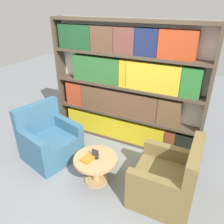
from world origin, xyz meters
TOP-DOWN VIEW (x-y plane):
  - ground_plane at (0.00, 0.00)m, footprint 14.00×14.00m
  - bookshelf at (-0.00, 1.44)m, footprint 2.89×0.30m
  - armchair_left at (-0.97, 0.34)m, footprint 1.00×1.02m
  - armchair_right at (1.15, 0.32)m, footprint 0.83×0.85m
  - coffee_table at (0.09, 0.17)m, footprint 0.67×0.67m
  - table_sign at (0.09, 0.17)m, footprint 0.11×0.06m
  - stray_book at (0.01, 0.09)m, footprint 0.17×0.22m

SIDE VIEW (x-z plane):
  - ground_plane at x=0.00m, z-range 0.00..0.00m
  - coffee_table at x=0.09m, z-range 0.09..0.53m
  - armchair_left at x=-0.97m, z-range -0.16..0.80m
  - armchair_right at x=1.15m, z-range -0.16..0.80m
  - stray_book at x=0.01m, z-range 0.44..0.47m
  - table_sign at x=0.09m, z-range 0.43..0.58m
  - bookshelf at x=0.00m, z-range -0.03..2.27m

